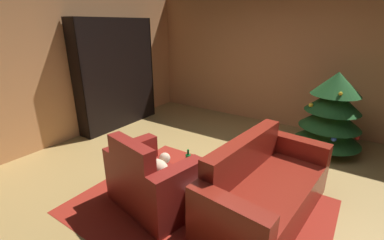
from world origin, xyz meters
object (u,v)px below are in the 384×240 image
decorated_tree (332,113)px  book_stack_on_table (201,168)px  bottle_on_table (188,161)px  armchair_red (151,182)px  couch_red (263,191)px  bookshelf_unit (122,75)px  coffee_table (203,177)px

decorated_tree → book_stack_on_table: bearing=-113.7°
book_stack_on_table → bottle_on_table: 0.16m
armchair_red → decorated_tree: 3.06m
armchair_red → bottle_on_table: (0.29, 0.32, 0.20)m
couch_red → book_stack_on_table: couch_red is taller
bookshelf_unit → armchair_red: bearing=-36.9°
bookshelf_unit → book_stack_on_table: 3.12m
coffee_table → bottle_on_table: bearing=178.3°
coffee_table → bottle_on_table: size_ratio=2.90×
book_stack_on_table → coffee_table: bearing=-42.3°
couch_red → bottle_on_table: 0.88m
book_stack_on_table → bottle_on_table: bearing=-162.1°
bookshelf_unit → coffee_table: size_ratio=2.90×
armchair_red → bottle_on_table: bearing=48.4°
bottle_on_table → coffee_table: bearing=-1.7°
book_stack_on_table → bookshelf_unit: bearing=153.5°
armchair_red → coffee_table: size_ratio=1.54×
armchair_red → bottle_on_table: 0.48m
armchair_red → couch_red: 1.25m
book_stack_on_table → bottle_on_table: size_ratio=0.85×
coffee_table → bottle_on_table: bottle_on_table is taller
bookshelf_unit → couch_red: (3.42, -1.17, -0.73)m
bookshelf_unit → bottle_on_table: bookshelf_unit is taller
armchair_red → book_stack_on_table: bearing=40.7°
book_stack_on_table → decorated_tree: decorated_tree is taller
armchair_red → couch_red: bearing=27.2°
coffee_table → decorated_tree: bearing=67.9°
armchair_red → bottle_on_table: size_ratio=4.46×
coffee_table → bookshelf_unit: bearing=153.1°
bookshelf_unit → decorated_tree: bearing=13.9°
couch_red → armchair_red: bearing=-152.8°
bookshelf_unit → bottle_on_table: size_ratio=8.41×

